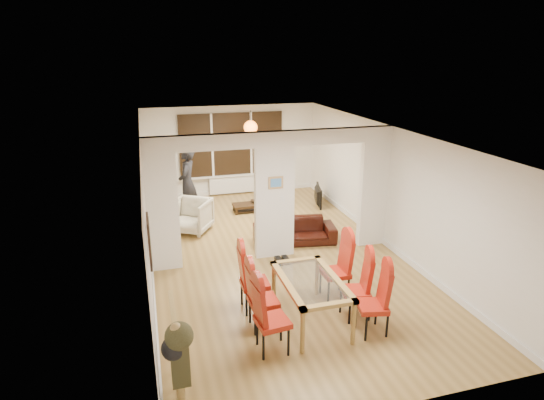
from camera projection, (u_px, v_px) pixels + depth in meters
name	position (u px, v px, depth m)	size (l,w,h in m)	color
floor	(274.00, 255.00, 9.51)	(5.00, 9.00, 0.01)	olive
room_walls	(274.00, 196.00, 9.11)	(5.00, 9.00, 2.60)	silver
divider_wall	(274.00, 196.00, 9.11)	(5.00, 0.18, 2.60)	white
bay_window_blinds	(232.00, 144.00, 13.10)	(3.00, 0.08, 1.80)	black
radiator	(233.00, 184.00, 13.44)	(1.40, 0.08, 0.50)	white
pendant_light	(251.00, 127.00, 11.93)	(0.36, 0.36, 0.36)	orange
stair_newel	(175.00, 338.00, 5.83)	(0.40, 1.20, 1.10)	#A4854B
wall_poster	(149.00, 241.00, 6.18)	(0.04, 0.52, 0.67)	gray
pillar_photo	(276.00, 183.00, 8.92)	(0.30, 0.03, 0.25)	#4C8CD8
dining_table	(311.00, 300.00, 7.08)	(0.87, 1.55, 0.73)	olive
dining_chair_la	(272.00, 316.00, 6.32)	(0.44, 0.44, 1.10)	maroon
dining_chair_lb	(263.00, 296.00, 6.86)	(0.43, 0.43, 1.06)	maroon
dining_chair_lc	(255.00, 278.00, 7.36)	(0.44, 0.44, 1.11)	maroon
dining_chair_ra	(373.00, 301.00, 6.73)	(0.42, 0.42, 1.06)	maroon
dining_chair_rb	(356.00, 287.00, 7.14)	(0.42, 0.42, 1.05)	maroon
dining_chair_rc	(335.00, 268.00, 7.71)	(0.44, 0.44, 1.11)	maroon
sofa	(294.00, 231.00, 10.08)	(1.81, 0.71, 0.53)	black
armchair	(191.00, 216.00, 10.63)	(0.83, 0.85, 0.78)	#BCB59F
person	(188.00, 183.00, 11.36)	(0.44, 0.67, 1.84)	black
television	(316.00, 196.00, 12.53)	(0.12, 0.93, 0.53)	black
coffee_table	(250.00, 208.00, 12.06)	(0.91, 0.45, 0.21)	black
bottle	(255.00, 199.00, 11.95)	(0.07, 0.07, 0.28)	#143F19
bowl	(255.00, 201.00, 12.16)	(0.24, 0.24, 0.06)	black
shoes	(282.00, 260.00, 9.13)	(0.26, 0.28, 0.11)	black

